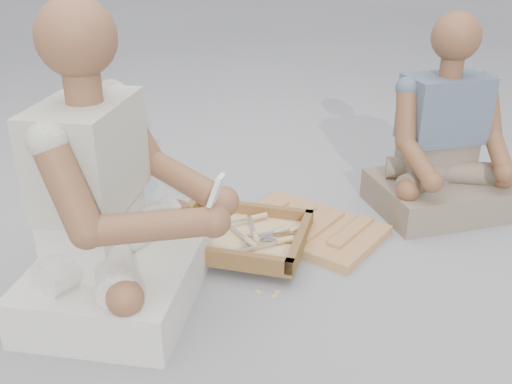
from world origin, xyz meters
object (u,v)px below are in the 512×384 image
at_px(craftsman, 110,209).
at_px(companion, 443,149).
at_px(tool_tray, 238,236).
at_px(carved_panel, 308,228).

distance_m(craftsman, companion, 1.43).
height_order(tool_tray, craftsman, craftsman).
bearing_deg(carved_panel, companion, 44.86).
bearing_deg(carved_panel, craftsman, -122.10).
bearing_deg(carved_panel, tool_tray, -129.65).
relative_size(carved_panel, craftsman, 0.59).
bearing_deg(craftsman, companion, 127.49).
height_order(carved_panel, tool_tray, tool_tray).
relative_size(tool_tray, companion, 0.68).
bearing_deg(craftsman, carved_panel, 133.18).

